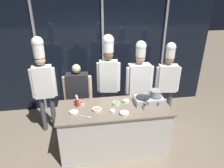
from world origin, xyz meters
The scene contains 21 objects.
ground_plane centered at (0.00, 0.00, 0.00)m, with size 24.00×24.00×0.00m, color #7F705B.
window_wall_back centered at (0.00, 1.74, 1.35)m, with size 5.42×0.09×2.70m.
demo_counter centered at (0.00, 0.00, 0.45)m, with size 2.02×0.83×0.90m.
portable_stove centered at (0.67, 0.07, 0.96)m, with size 0.53×0.32×0.13m.
frying_pan centered at (0.55, 0.07, 1.05)m, with size 0.25×0.44×0.04m.
stock_pot centered at (0.79, 0.07, 1.09)m, with size 0.24×0.21×0.13m.
squeeze_bottle_soy centered at (-0.66, 0.25, 0.99)m, with size 0.06×0.06×0.19m.
squeeze_bottle_chili centered at (-0.65, 0.14, 1.00)m, with size 0.05×0.05×0.20m.
prep_bowl_mushrooms centered at (-0.31, -0.05, 0.92)m, with size 0.16×0.16×0.04m.
prep_bowl_chicken centered at (-0.71, -0.08, 0.92)m, with size 0.15×0.15×0.03m.
prep_bowl_bean_sprouts centered at (-0.05, -0.14, 0.92)m, with size 0.10×0.10×0.04m.
prep_bowl_scallions centered at (0.06, 0.09, 0.93)m, with size 0.14×0.14×0.05m.
prep_bowl_bell_pepper centered at (-0.57, 0.20, 0.93)m, with size 0.09×0.09×0.05m.
prep_bowl_onion centered at (0.25, 0.14, 0.93)m, with size 0.12×0.12×0.05m.
prep_bowl_rice centered at (0.14, -0.25, 0.92)m, with size 0.16×0.16×0.04m.
serving_spoon_slotted centered at (-0.49, -0.24, 0.91)m, with size 0.21×0.14×0.02m.
chef_head centered at (-1.31, 0.77, 1.23)m, with size 0.49×0.22×2.06m.
person_guest centered at (-0.64, 0.69, 0.91)m, with size 0.58×0.26×1.51m.
chef_sous centered at (0.01, 0.80, 1.25)m, with size 0.49×0.24×2.05m.
chef_line centered at (0.66, 0.73, 1.11)m, with size 0.59×0.24×1.92m.
chef_pastry centered at (1.31, 0.78, 1.08)m, with size 0.54×0.27×1.86m.
Camera 1 is at (-0.50, -3.04, 2.78)m, focal length 32.00 mm.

